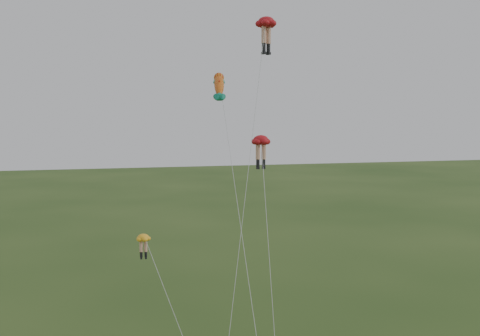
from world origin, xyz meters
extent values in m
ellipsoid|color=#B01218|center=(4.30, 7.84, 23.16)|extent=(2.28, 2.28, 0.85)
cylinder|color=tan|center=(4.07, 7.72, 22.16)|extent=(0.38, 0.38, 1.30)
cylinder|color=black|center=(4.07, 7.72, 21.19)|extent=(0.29, 0.29, 0.65)
cube|color=black|center=(4.07, 7.72, 20.77)|extent=(0.36, 0.43, 0.19)
cylinder|color=tan|center=(4.53, 7.95, 22.16)|extent=(0.38, 0.38, 1.30)
cylinder|color=black|center=(4.53, 7.95, 21.19)|extent=(0.29, 0.29, 0.65)
cube|color=black|center=(4.53, 7.95, 20.77)|extent=(0.36, 0.43, 0.19)
cylinder|color=silver|center=(1.49, 3.36, 11.90)|extent=(5.65, 9.00, 23.37)
ellipsoid|color=#B01218|center=(2.97, 5.00, 14.11)|extent=(1.47, 1.47, 0.73)
cylinder|color=tan|center=(2.74, 5.00, 13.25)|extent=(0.32, 0.32, 1.12)
cylinder|color=black|center=(2.74, 5.00, 12.41)|extent=(0.25, 0.25, 0.56)
cube|color=black|center=(2.74, 5.00, 12.05)|extent=(0.18, 0.33, 0.16)
cylinder|color=tan|center=(3.19, 5.00, 13.25)|extent=(0.32, 0.32, 1.12)
cylinder|color=black|center=(3.19, 5.00, 12.41)|extent=(0.25, 0.25, 0.56)
cube|color=black|center=(3.19, 5.00, 12.05)|extent=(0.18, 0.33, 0.16)
cylinder|color=silver|center=(2.29, 1.27, 7.34)|extent=(1.39, 7.50, 14.26)
ellipsoid|color=yellow|center=(-6.16, -0.14, 8.48)|extent=(0.97, 0.97, 0.45)
cylinder|color=tan|center=(-6.30, -0.13, 7.95)|extent=(0.20, 0.20, 0.69)
cylinder|color=black|center=(-6.30, -0.13, 7.43)|extent=(0.16, 0.16, 0.34)
cube|color=black|center=(-6.30, -0.13, 7.21)|extent=(0.13, 0.21, 0.10)
cylinder|color=tan|center=(-6.02, -0.15, 7.95)|extent=(0.20, 0.20, 0.69)
cylinder|color=black|center=(-6.02, -0.15, 7.43)|extent=(0.16, 0.16, 0.34)
cube|color=black|center=(-6.02, -0.15, 7.21)|extent=(0.13, 0.21, 0.10)
cylinder|color=silver|center=(-4.69, -1.18, 4.46)|extent=(2.99, 2.13, 8.49)
ellipsoid|color=orange|center=(1.23, 10.76, 18.51)|extent=(1.50, 3.02, 2.57)
sphere|color=orange|center=(1.23, 10.76, 18.51)|extent=(1.15, 1.43, 1.27)
cone|color=#158A6F|center=(1.23, 10.76, 18.51)|extent=(0.94, 1.29, 1.22)
cone|color=#158A6F|center=(1.23, 10.76, 18.51)|extent=(0.94, 1.29, 1.22)
cone|color=#158A6F|center=(1.23, 10.76, 18.51)|extent=(0.53, 0.73, 0.68)
cone|color=#158A6F|center=(1.23, 10.76, 18.51)|extent=(0.53, 0.73, 0.68)
cone|color=red|center=(1.23, 10.76, 18.51)|extent=(0.57, 0.74, 0.67)
cylinder|color=silver|center=(1.14, 4.96, 9.36)|extent=(0.22, 11.63, 18.30)
camera|label=1|loc=(-9.22, -32.26, 15.43)|focal=40.00mm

